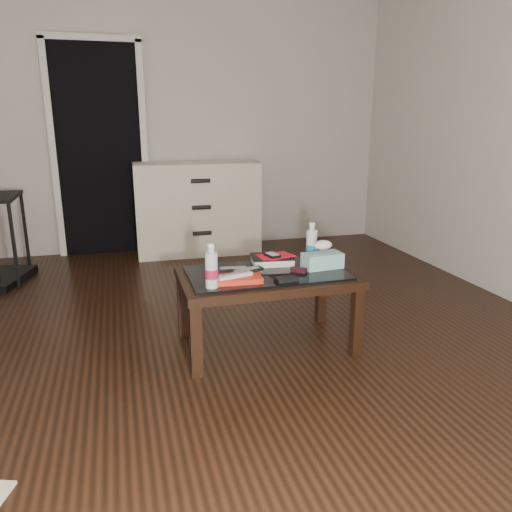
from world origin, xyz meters
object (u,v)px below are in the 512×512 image
Objects in this scene: water_bottle_left at (211,266)px; water_bottle_right at (312,242)px; textbook at (272,260)px; coffee_table at (266,282)px; dresser at (197,208)px; tissue_box at (322,260)px.

water_bottle_left is 0.78m from water_bottle_right.
textbook is at bearing -179.00° from water_bottle_right.
water_bottle_left reaches higher than coffee_table.
coffee_table is 0.42m from water_bottle_right.
textbook is 0.56m from water_bottle_left.
coffee_table is 4.00× the size of textbook.
dresser is 5.09× the size of water_bottle_left.
dresser is 2.13m from water_bottle_right.
coffee_table is 4.35× the size of tissue_box.
dresser reaches higher than tissue_box.
dresser is 4.85× the size of textbook.
coffee_table is at bearing 27.09° from water_bottle_left.
dresser reaches higher than textbook.
water_bottle_left is (-0.35, -0.18, 0.18)m from coffee_table.
coffee_table is 2.25m from dresser.
water_bottle_right is at bearing 25.51° from coffee_table.
water_bottle_left is (-0.44, -0.34, 0.10)m from textbook.
dresser is at bearing 82.68° from water_bottle_left.
textbook is at bearing 62.25° from coffee_table.
water_bottle_left is at bearing -95.92° from dresser.
dresser is at bearing 100.37° from water_bottle_right.
tissue_box is (0.00, -0.17, -0.07)m from water_bottle_right.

